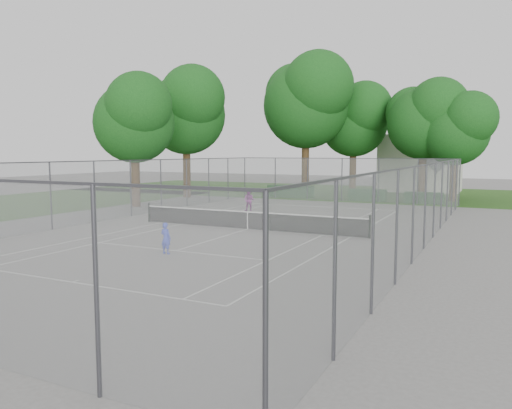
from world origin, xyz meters
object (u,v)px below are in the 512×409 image
at_px(house, 421,154).
at_px(girl_player, 166,238).
at_px(woman_player, 249,200).
at_px(tennis_net, 248,219).

relative_size(house, girl_player, 7.66).
distance_m(house, woman_player, 25.04).
bearing_deg(house, tennis_net, -97.94).
relative_size(tennis_net, woman_player, 8.50).
bearing_deg(woman_player, house, 65.97).
bearing_deg(girl_player, house, -92.27).
height_order(tennis_net, woman_player, woman_player).
distance_m(tennis_net, girl_player, 7.05).
bearing_deg(woman_player, tennis_net, -69.49).
height_order(house, woman_player, house).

